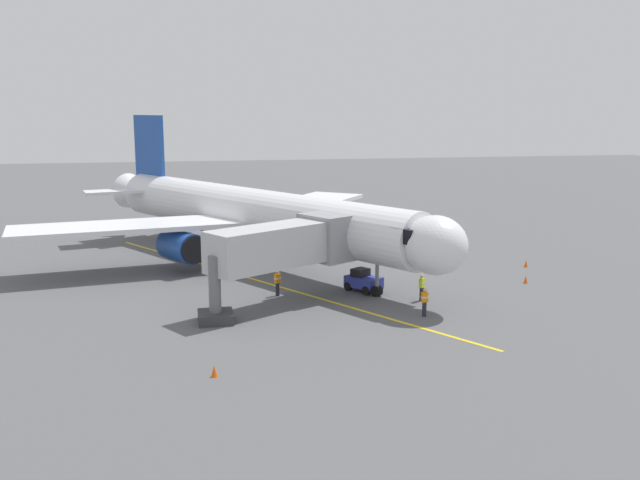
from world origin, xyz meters
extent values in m
plane|color=#565659|center=(0.00, 0.00, 0.00)|extent=(220.00, 220.00, 0.00)
cube|color=yellow|center=(0.12, 5.83, 0.01)|extent=(21.11, 34.23, 0.01)
cylinder|color=white|center=(0.12, -0.17, 4.10)|extent=(21.01, 30.97, 3.80)
ellipsoid|color=white|center=(-9.39, 15.35, 4.10)|extent=(5.17, 5.30, 3.61)
cone|color=white|center=(9.79, -15.94, 4.10)|extent=(4.48, 4.35, 3.42)
cube|color=black|center=(-8.66, 14.15, 4.65)|extent=(3.59, 3.05, 0.90)
cube|color=white|center=(-5.20, -7.80, 3.50)|extent=(14.32, 16.80, 0.36)
cylinder|color=#1E479E|center=(-4.30, -4.05, 2.00)|extent=(3.74, 4.10, 2.30)
cylinder|color=black|center=(-5.22, -2.56, 2.00)|extent=(1.89, 1.27, 2.10)
cube|color=white|center=(9.33, 1.11, 3.50)|extent=(17.67, 7.95, 0.36)
cylinder|color=#1E479E|center=(5.59, 2.01, 2.00)|extent=(3.74, 4.10, 2.30)
cylinder|color=black|center=(4.67, 3.50, 2.00)|extent=(1.89, 1.27, 2.10)
cube|color=#1E479E|center=(8.22, -13.38, 7.90)|extent=(2.82, 4.28, 7.20)
cube|color=white|center=(5.34, -14.80, 4.70)|extent=(5.98, 6.43, 0.24)
cube|color=white|center=(10.79, -11.46, 4.70)|extent=(6.78, 3.83, 0.24)
cylinder|color=slate|center=(-6.93, 11.34, 1.73)|extent=(0.24, 0.24, 2.77)
cylinder|color=black|center=(-6.93, 11.34, 0.35)|extent=(0.75, 0.83, 0.70)
cylinder|color=slate|center=(-0.53, -4.09, 1.94)|extent=(0.24, 0.24, 2.77)
cylinder|color=black|center=(-0.53, -4.09, 0.55)|extent=(0.96, 1.17, 1.10)
cylinder|color=slate|center=(3.91, -1.37, 1.94)|extent=(0.24, 0.24, 2.77)
cylinder|color=black|center=(3.91, -1.37, 0.55)|extent=(0.96, 1.17, 1.10)
cube|color=#B7B7BC|center=(-0.09, 12.61, 3.90)|extent=(9.03, 6.92, 2.50)
cube|color=gray|center=(-3.92, 10.25, 3.90)|extent=(4.06, 4.19, 3.00)
cylinder|color=slate|center=(3.75, 14.96, 1.95)|extent=(0.70, 0.70, 3.90)
cube|color=#333338|center=(3.75, 14.96, 0.30)|extent=(2.00, 2.00, 0.60)
cylinder|color=#23232D|center=(-9.45, 12.94, 0.44)|extent=(0.26, 0.26, 0.88)
cube|color=#D8EA19|center=(-9.45, 12.94, 1.18)|extent=(0.44, 0.43, 0.60)
cube|color=silver|center=(-9.45, 12.94, 1.18)|extent=(0.46, 0.46, 0.10)
sphere|color=tan|center=(-9.45, 12.94, 1.60)|extent=(0.22, 0.22, 0.22)
cylinder|color=#23232D|center=(-0.55, 9.95, 0.44)|extent=(0.26, 0.26, 0.88)
cube|color=orange|center=(-0.55, 9.95, 1.18)|extent=(0.45, 0.41, 0.60)
cube|color=silver|center=(-0.55, 9.95, 1.18)|extent=(0.47, 0.43, 0.10)
sphere|color=tan|center=(-0.55, 9.95, 1.60)|extent=(0.22, 0.22, 0.22)
cylinder|color=#23232D|center=(-8.46, 16.24, 0.44)|extent=(0.26, 0.26, 0.88)
cube|color=orange|center=(-8.46, 16.24, 1.18)|extent=(0.39, 0.26, 0.60)
cube|color=silver|center=(-8.46, 16.24, 1.18)|extent=(0.41, 0.27, 0.10)
sphere|color=tan|center=(-8.46, 16.24, 1.60)|extent=(0.22, 0.22, 0.22)
cube|color=#2D3899|center=(-6.43, 9.86, 0.65)|extent=(2.55, 2.74, 0.70)
cube|color=black|center=(-6.26, 9.61, 1.25)|extent=(1.42, 1.37, 0.50)
cylinder|color=black|center=(-7.42, 10.14, 0.30)|extent=(0.55, 0.63, 0.60)
cylinder|color=black|center=(-6.36, 10.89, 0.30)|extent=(0.55, 0.63, 0.60)
cylinder|color=black|center=(-6.50, 8.83, 0.30)|extent=(0.55, 0.63, 0.60)
cylinder|color=black|center=(-5.44, 9.58, 0.30)|extent=(0.55, 0.63, 0.60)
cone|color=#F2590F|center=(-14.59, 0.56, 0.28)|extent=(0.32, 0.32, 0.55)
cone|color=#F2590F|center=(4.24, 23.40, 0.28)|extent=(0.32, 0.32, 0.55)
cone|color=#F2590F|center=(-20.66, 5.31, 0.28)|extent=(0.32, 0.32, 0.55)
cone|color=#F2590F|center=(-18.19, 10.05, 0.28)|extent=(0.32, 0.32, 0.55)
camera|label=1|loc=(5.45, 54.42, 12.23)|focal=39.46mm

